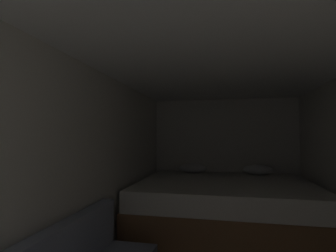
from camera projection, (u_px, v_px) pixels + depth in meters
name	position (u px, v px, depth m)	size (l,w,h in m)	color
wall_back	(224.00, 156.00, 4.86)	(2.67, 0.05, 2.10)	silver
wall_left	(89.00, 173.00, 2.61)	(0.05, 5.13, 2.10)	silver
ceiling_slab	(223.00, 57.00, 2.38)	(2.67, 5.13, 0.05)	white
bed	(224.00, 208.00, 3.79)	(2.45, 2.01, 0.93)	brown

